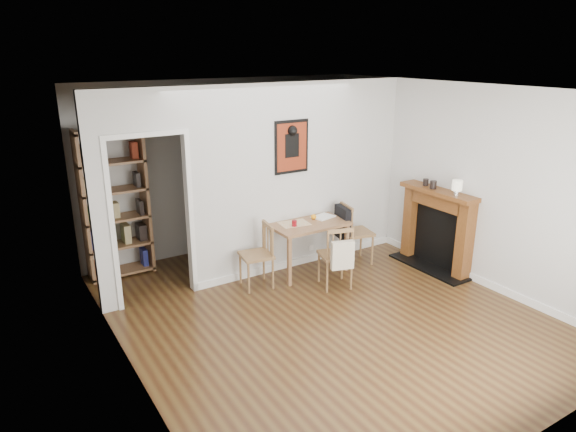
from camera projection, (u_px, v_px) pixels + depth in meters
ground at (323, 312)px, 6.15m from camera, size 5.20×5.20×0.00m
room_shell at (272, 182)px, 6.88m from camera, size 5.20×5.20×5.20m
dining_table at (308, 228)px, 7.10m from camera, size 1.06×0.68×0.73m
chair_left at (256, 256)px, 6.69m from camera, size 0.49×0.49×0.86m
chair_right at (355, 232)px, 7.44m from camera, size 0.59×0.54×0.91m
chair_front at (336, 256)px, 6.69m from camera, size 0.53×0.57×0.86m
bookshelf at (115, 205)px, 6.90m from camera, size 0.86×0.34×2.04m
fireplace at (437, 226)px, 7.25m from camera, size 0.45×1.25×1.16m
red_glass at (294, 223)px, 6.89m from camera, size 0.07×0.07×0.09m
orange_fruit at (314, 217)px, 7.18m from camera, size 0.07×0.07×0.07m
placemat at (294, 223)px, 7.02m from camera, size 0.43×0.35×0.00m
notebook at (323, 217)px, 7.28m from camera, size 0.35×0.29×0.02m
mantel_lamp at (457, 186)px, 6.71m from camera, size 0.13×0.13×0.21m
ceramic_jar_a at (433, 185)px, 7.08m from camera, size 0.09×0.09×0.11m
ceramic_jar_b at (426, 182)px, 7.24m from camera, size 0.08×0.08×0.10m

